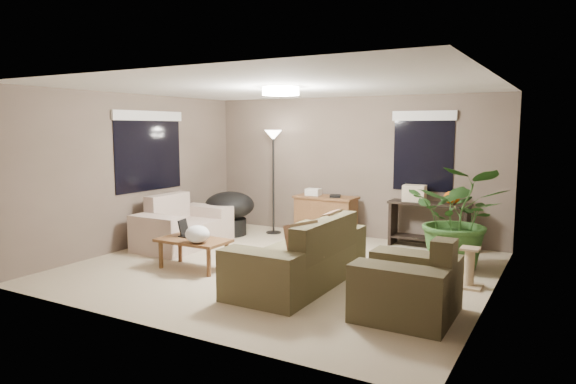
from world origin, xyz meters
The scene contains 20 objects.
room_shell centered at (0.00, 0.00, 1.25)m, with size 5.50×5.50×5.50m.
main_sofa centered at (0.60, -0.50, 0.29)m, with size 0.95×2.20×0.85m.
throw_pillows centered at (0.86, -0.50, 0.65)m, with size 0.36×1.38×0.47m.
loveseat centered at (-2.10, 0.35, 0.30)m, with size 0.90×1.60×0.85m.
armchair centered at (2.09, -0.96, 0.30)m, with size 0.95×1.00×0.85m.
coffee_table centered at (-1.03, -0.64, 0.36)m, with size 1.00×0.55×0.42m.
laptop centered at (-1.20, -0.54, 0.48)m, with size 0.39×0.25×0.24m.
plastic_bag centered at (-0.83, -0.79, 0.54)m, with size 0.34×0.31×0.24m, color white.
desk centered at (-0.29, 2.09, 0.38)m, with size 1.10×0.50×0.75m.
desk_papers centered at (-0.45, 2.08, 0.80)m, with size 0.70×0.29×0.12m.
console_table centered at (1.49, 2.24, 0.44)m, with size 1.30×0.40×0.75m.
pumpkin centered at (1.84, 2.24, 0.85)m, with size 0.25×0.25×0.21m, color orange.
cardboard_box centered at (1.24, 2.24, 0.88)m, with size 0.36×0.27×0.27m, color beige.
papasan_chair centered at (-1.93, 1.47, 0.47)m, with size 0.91×0.91×0.80m.
floor_lamp centered at (-1.32, 2.00, 1.60)m, with size 0.32×0.32×1.91m.
ceiling_fixture centered at (0.00, 0.00, 2.44)m, with size 0.50×0.50×0.10m, color white.
houseplant centered at (2.18, 1.13, 0.57)m, with size 1.30×1.45×1.13m, color #2D5923.
cat_scratching_post centered at (2.47, 0.36, 0.21)m, with size 0.32×0.32×0.50m.
window_left centered at (-2.73, 0.30, 1.78)m, with size 0.05×1.56×1.33m.
window_back centered at (1.30, 2.48, 1.79)m, with size 1.06×0.05×1.33m.
Camera 1 is at (3.53, -6.07, 1.96)m, focal length 32.00 mm.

